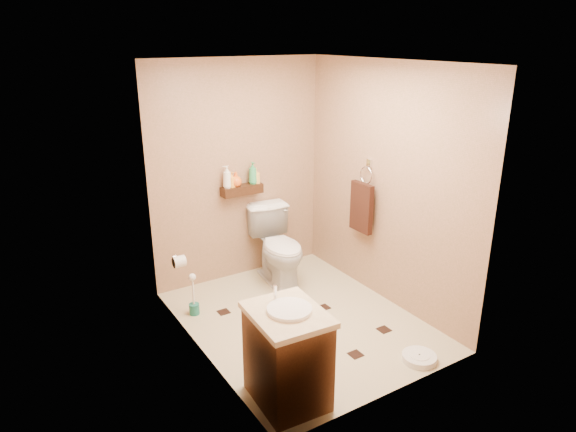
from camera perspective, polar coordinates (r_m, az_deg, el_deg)
ground at (r=5.05m, az=1.39°, el=-11.53°), size 2.50×2.50×0.00m
wall_back at (r=5.60m, az=-5.57°, el=4.87°), size 2.00×0.04×2.40m
wall_front at (r=3.64m, az=12.43°, el=-3.69°), size 2.00×0.04×2.40m
wall_left at (r=4.12m, az=-10.19°, el=-0.79°), size 0.04×2.50×2.40m
wall_right at (r=5.15m, az=10.86°, el=3.31°), size 0.04×2.50×2.40m
ceiling at (r=4.33m, az=1.66°, el=16.78°), size 2.00×2.50×0.02m
wall_shelf at (r=5.57m, az=-5.14°, el=2.91°), size 0.46×0.14×0.10m
floor_accents at (r=5.03m, az=1.78°, el=-11.65°), size 1.24×1.38×0.01m
toilet at (r=5.62m, az=-1.02°, el=-3.44°), size 0.57×0.87×0.83m
vanity at (r=3.90m, az=-0.07°, el=-15.19°), size 0.54×0.64×0.86m
bathroom_scale at (r=4.63m, az=14.37°, el=-15.00°), size 0.30×0.30×0.06m
toilet_brush at (r=5.17m, az=-10.44°, el=-9.17°), size 0.10×0.10×0.44m
towel_ring at (r=5.35m, az=8.21°, el=1.21°), size 0.12×0.30×0.76m
toilet_paper at (r=4.93m, az=-12.01°, el=-4.97°), size 0.12×0.11×0.12m
bottle_a at (r=5.46m, az=-6.78°, el=4.35°), size 0.10×0.10×0.24m
bottle_b at (r=5.49m, az=-6.28°, el=4.05°), size 0.09×0.10×0.17m
bottle_c at (r=5.51m, az=-5.81°, el=4.09°), size 0.17×0.17×0.16m
bottle_d at (r=5.59m, az=-3.93°, el=4.80°), size 0.10×0.10×0.24m
bottle_e at (r=5.62m, az=-3.54°, el=4.49°), size 0.10×0.10×0.17m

